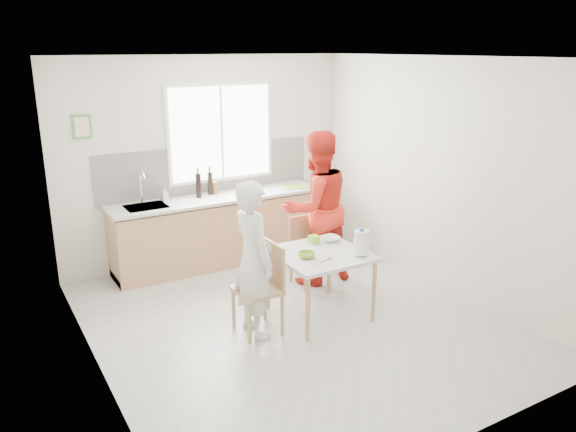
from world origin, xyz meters
name	(u,v)px	position (x,y,z in m)	size (l,w,h in m)	color
ground	(294,320)	(0.00, 0.00, 0.00)	(4.50, 4.50, 0.00)	#B7B7B2
room_shell	(295,169)	(0.00, 0.00, 1.64)	(4.50, 4.50, 4.50)	silver
window	(221,133)	(0.20, 2.23, 1.70)	(1.50, 0.06, 1.30)	white
backsplash	(208,169)	(0.00, 2.24, 1.23)	(3.00, 0.02, 0.65)	white
picture_frame	(82,127)	(-1.55, 2.23, 1.90)	(0.22, 0.03, 0.28)	#4B9745
kitchen_counter	(219,233)	(0.00, 1.95, 0.42)	(2.84, 0.64, 1.37)	tan
dining_table	(320,259)	(0.30, -0.02, 0.64)	(0.93, 0.93, 0.72)	silver
chair_left	(263,284)	(-0.38, -0.02, 0.51)	(0.43, 0.43, 0.93)	tan
chair_far	(307,247)	(0.65, 0.79, 0.46)	(0.39, 0.39, 0.83)	tan
person_white	(253,259)	(-0.49, -0.02, 0.80)	(0.58, 0.38, 1.59)	silver
person_red	(316,208)	(0.78, 0.79, 0.93)	(0.91, 0.71, 1.86)	red
bowl_green	(307,255)	(0.10, -0.07, 0.74)	(0.18, 0.18, 0.06)	#83B329
bowl_white	(330,239)	(0.60, 0.23, 0.74)	(0.21, 0.21, 0.05)	silver
milk_jug	(362,242)	(0.62, -0.30, 0.86)	(0.21, 0.15, 0.27)	white
green_box	(314,239)	(0.40, 0.26, 0.76)	(0.10, 0.10, 0.09)	#78C72E
spoon	(326,260)	(0.22, -0.24, 0.73)	(0.01, 0.01, 0.16)	#A5A5AA
cutting_board	(295,187)	(1.14, 1.87, 0.93)	(0.35, 0.25, 0.01)	#89C52D
wine_bottle_a	(198,185)	(-0.23, 2.02, 1.08)	(0.07, 0.07, 0.32)	black
wine_bottle_b	(210,183)	(-0.04, 2.10, 1.07)	(0.07, 0.07, 0.30)	black
jar_amber	(215,188)	(0.03, 2.09, 1.00)	(0.06, 0.06, 0.16)	olive
soap_bottle	(164,194)	(-0.67, 2.09, 1.01)	(0.08, 0.08, 0.17)	#999999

